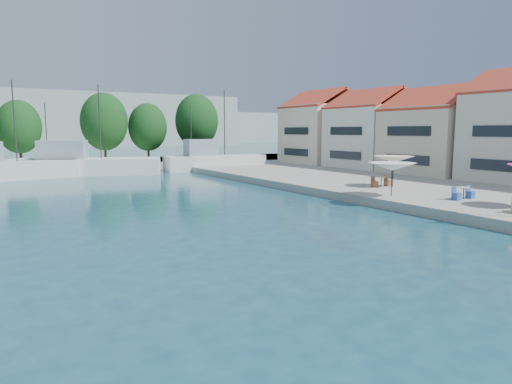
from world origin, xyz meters
TOP-DOWN VIEW (x-y plane):
  - quay_right at (22.00, 30.00)m, footprint 32.00×92.00m
  - quay_far at (-8.00, 67.00)m, footprint 90.00×16.00m
  - hill_east at (40.00, 180.00)m, footprint 140.00×40.00m
  - building_04 at (24.00, 33.00)m, footprint 9.00×8.80m
  - building_05 at (24.00, 42.00)m, footprint 8.40×8.80m
  - building_06 at (24.00, 51.00)m, footprint 9.00×8.80m
  - trawler_03 at (-5.63, 55.98)m, footprint 16.28×9.41m
  - trawler_04 at (9.39, 54.16)m, footprint 12.65×4.22m
  - tree_05 at (-10.70, 70.08)m, footprint 5.54×5.54m
  - tree_06 at (-0.21, 68.79)m, footprint 6.39×6.39m
  - tree_07 at (5.94, 68.76)m, footprint 5.54×5.54m
  - tree_08 at (14.16, 69.83)m, footprint 6.71×6.71m
  - umbrella_white at (7.64, 23.85)m, footprint 3.11×3.11m
  - umbrella_cream at (11.52, 27.27)m, footprint 3.09×3.09m
  - cafe_table_02 at (10.43, 20.55)m, footprint 1.82×0.70m
  - cafe_table_03 at (10.86, 27.80)m, footprint 1.82×0.70m

SIDE VIEW (x-z plane):
  - quay_right at x=22.00m, z-range 0.00..0.60m
  - quay_far at x=-8.00m, z-range 0.00..0.60m
  - cafe_table_02 at x=10.43m, z-range 0.51..1.27m
  - cafe_table_03 at x=10.86m, z-range 0.51..1.27m
  - trawler_03 at x=-5.63m, z-range -4.03..6.17m
  - trawler_04 at x=9.39m, z-range -4.03..6.17m
  - umbrella_white at x=7.64m, z-range 1.44..3.63m
  - umbrella_cream at x=11.52m, z-range 1.52..3.87m
  - building_04 at x=24.00m, z-range 0.42..9.62m
  - building_05 at x=24.00m, z-range 0.41..10.11m
  - tree_07 at x=5.94m, z-range 1.23..9.43m
  - tree_05 at x=-10.70m, z-range 1.23..9.43m
  - building_06 at x=24.00m, z-range 0.40..10.60m
  - hill_east at x=40.00m, z-range 0.00..12.00m
  - tree_06 at x=-0.21m, z-range 1.33..10.80m
  - tree_08 at x=14.16m, z-range 1.37..11.29m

